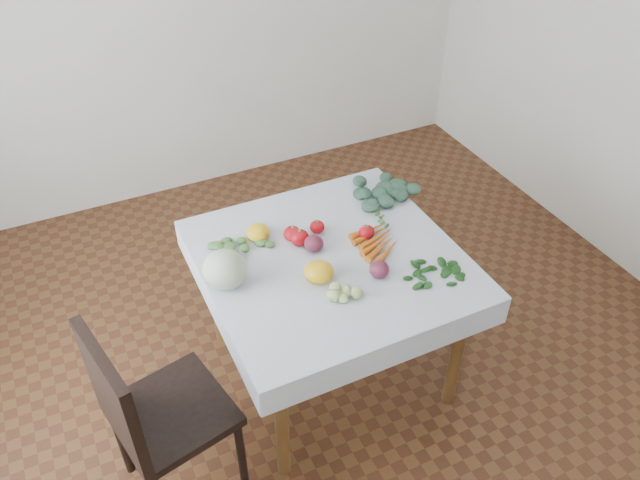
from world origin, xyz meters
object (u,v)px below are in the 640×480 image
object	(u,v)px
table	(330,274)
chair	(148,411)
heirloom_back	(258,232)
carrot_bunch	(377,241)
cabbage	(225,270)

from	to	relation	value
table	chair	distance (m)	0.98
heirloom_back	carrot_bunch	world-z (taller)	heirloom_back
table	carrot_bunch	xyz separation A→B (m)	(0.23, -0.01, 0.12)
table	cabbage	world-z (taller)	cabbage
heirloom_back	table	bearing A→B (deg)	-47.14
carrot_bunch	heirloom_back	bearing A→B (deg)	150.56
chair	carrot_bunch	world-z (taller)	chair
cabbage	table	bearing A→B (deg)	-3.45
cabbage	carrot_bunch	xyz separation A→B (m)	(0.71, -0.04, -0.07)
cabbage	chair	bearing A→B (deg)	-143.67
cabbage	carrot_bunch	bearing A→B (deg)	-2.82
table	chair	size ratio (longest dim) A/B	1.04
heirloom_back	cabbage	bearing A→B (deg)	-135.34
cabbage	heirloom_back	bearing A→B (deg)	44.66
table	heirloom_back	world-z (taller)	heirloom_back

